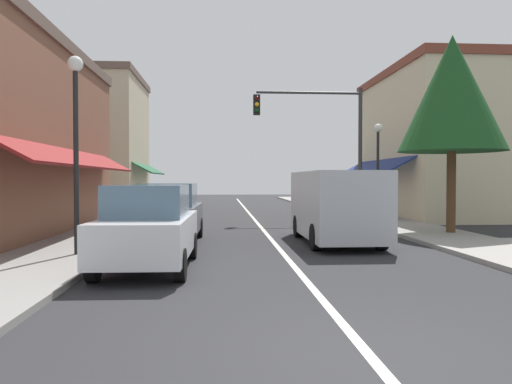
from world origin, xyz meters
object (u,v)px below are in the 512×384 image
object	(u,v)px
traffic_signal_mast_arm	(325,130)
parked_car_nearest_left	(149,227)
parked_car_second_left	(169,213)
street_lamp_left_near	(76,123)
street_lamp_right_mid	(378,155)
van_in_lane	(335,204)
tree_right_near	(452,94)

from	to	relation	value
traffic_signal_mast_arm	parked_car_nearest_left	bearing A→B (deg)	-117.59
traffic_signal_mast_arm	parked_car_second_left	bearing A→B (deg)	-129.89
parked_car_second_left	street_lamp_left_near	xyz separation A→B (m)	(-1.87, -2.95, 2.34)
parked_car_nearest_left	traffic_signal_mast_arm	bearing A→B (deg)	63.69
parked_car_nearest_left	parked_car_second_left	bearing A→B (deg)	91.61
parked_car_nearest_left	traffic_signal_mast_arm	size ratio (longest dim) A/B	0.68
street_lamp_right_mid	traffic_signal_mast_arm	bearing A→B (deg)	145.34
van_in_lane	tree_right_near	bearing A→B (deg)	20.77
van_in_lane	street_lamp_right_mid	bearing A→B (deg)	62.95
traffic_signal_mast_arm	street_lamp_left_near	xyz separation A→B (m)	(-8.12, -10.43, -0.91)
parked_car_nearest_left	street_lamp_left_near	world-z (taller)	street_lamp_left_near
street_lamp_left_near	tree_right_near	distance (m)	11.94
parked_car_second_left	tree_right_near	bearing A→B (deg)	8.92
tree_right_near	parked_car_nearest_left	bearing A→B (deg)	-148.52
van_in_lane	street_lamp_left_near	distance (m)	7.54
van_in_lane	street_lamp_left_near	xyz separation A→B (m)	(-6.79, -2.54, 2.07)
parked_car_second_left	street_lamp_left_near	size ratio (longest dim) A/B	0.87
parked_car_nearest_left	street_lamp_right_mid	size ratio (longest dim) A/B	0.97
traffic_signal_mast_arm	tree_right_near	xyz separation A→B (m)	(2.97, -6.28, 0.61)
traffic_signal_mast_arm	van_in_lane	bearing A→B (deg)	-99.57
traffic_signal_mast_arm	tree_right_near	world-z (taller)	tree_right_near
van_in_lane	street_lamp_left_near	bearing A→B (deg)	-159.24
traffic_signal_mast_arm	street_lamp_left_near	bearing A→B (deg)	-127.92
parked_car_second_left	van_in_lane	bearing A→B (deg)	-3.23
van_in_lane	street_lamp_left_near	world-z (taller)	street_lamp_left_near
tree_right_near	street_lamp_right_mid	bearing A→B (deg)	100.94
parked_car_nearest_left	parked_car_second_left	distance (m)	4.43
street_lamp_left_near	street_lamp_right_mid	bearing A→B (deg)	41.66
parked_car_second_left	traffic_signal_mast_arm	size ratio (longest dim) A/B	0.68
traffic_signal_mast_arm	street_lamp_right_mid	bearing A→B (deg)	-34.66
tree_right_near	van_in_lane	bearing A→B (deg)	-159.51
parked_car_second_left	van_in_lane	size ratio (longest dim) A/B	0.80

